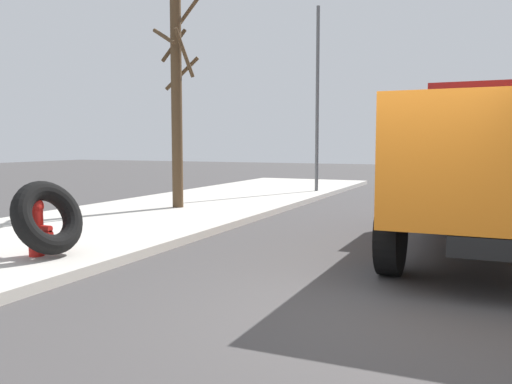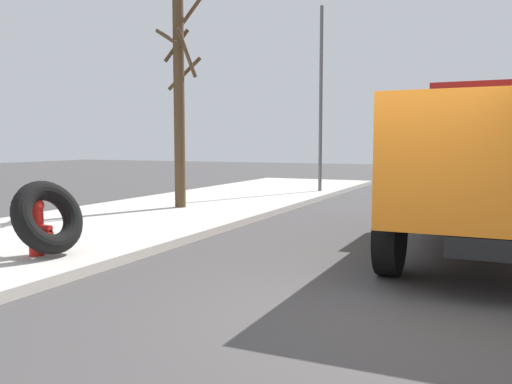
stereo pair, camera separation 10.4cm
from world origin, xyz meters
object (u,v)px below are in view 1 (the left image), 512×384
Objects in this scene: fire_hydrant at (36,225)px; dump_truck_blue at (500,149)px; dump_truck_orange at (494,155)px; loose_tire at (48,217)px; bare_tree at (177,96)px; street_light_pole at (317,100)px.

dump_truck_blue is at bearing -23.08° from fire_hydrant.
loose_tire is at bearing 124.12° from dump_truck_orange.
loose_tire is 7.24m from dump_truck_orange.
fire_hydrant is 0.16× the size of bare_tree.
bare_tree is (1.92, 7.45, 1.40)m from dump_truck_orange.
loose_tire is at bearing 178.20° from street_light_pole.
street_light_pole is (12.00, -0.56, 2.68)m from fire_hydrant.
fire_hydrant is 12.31m from street_light_pole.
dump_truck_orange is at bearing 178.64° from dump_truck_blue.
dump_truck_blue is at bearing -1.36° from dump_truck_orange.
loose_tire is at bearing -165.86° from bare_tree.
street_light_pole reaches higher than fire_hydrant.
fire_hydrant is at bearing -167.67° from bare_tree.
street_light_pole is at bearing -2.68° from fire_hydrant.
loose_tire is (0.05, -0.19, 0.12)m from fire_hydrant.
dump_truck_orange reaches higher than loose_tire.
bare_tree is at bearing 12.33° from fire_hydrant.
bare_tree reaches higher than dump_truck_blue.
loose_tire reaches higher than fire_hydrant.
dump_truck_orange reaches higher than fire_hydrant.
dump_truck_blue is 1.12× the size of street_light_pole.
street_light_pole is at bearing -1.80° from loose_tire.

